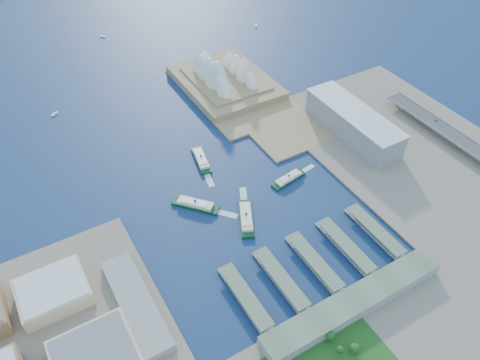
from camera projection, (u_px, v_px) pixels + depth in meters
ground at (264, 224)px, 533.06m from camera, size 3000.00×3000.00×0.00m
east_land at (446, 177)px, 589.19m from camera, size 240.00×500.00×3.00m
peninsula at (233, 91)px, 735.90m from camera, size 135.00×220.00×3.00m
opera_house at (225, 68)px, 726.81m from camera, size 134.00×180.00×58.00m
toaster_building at (353, 123)px, 641.67m from camera, size 45.00×155.00×35.00m
ferry_wharves at (314, 262)px, 487.72m from camera, size 184.00×90.00×9.30m
terminal_building at (353, 303)px, 447.24m from camera, size 200.00×28.00×12.00m
ferry_a at (195, 203)px, 549.87m from camera, size 48.13×52.00×10.69m
ferry_b at (201, 158)px, 609.99m from camera, size 24.70×57.04×10.47m
ferry_c at (246, 216)px, 534.18m from camera, size 38.88×58.35×10.94m
ferry_d at (289, 178)px, 583.36m from camera, size 50.30×20.41×9.25m
boat_b at (55, 114)px, 690.04m from camera, size 11.69×8.81×3.02m
boat_c at (256, 25)px, 907.13m from camera, size 10.26×12.72×2.88m
boat_e at (103, 36)px, 873.38m from camera, size 8.56×11.51×2.75m
car_c at (436, 120)px, 653.63m from camera, size 1.87×4.61×1.34m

